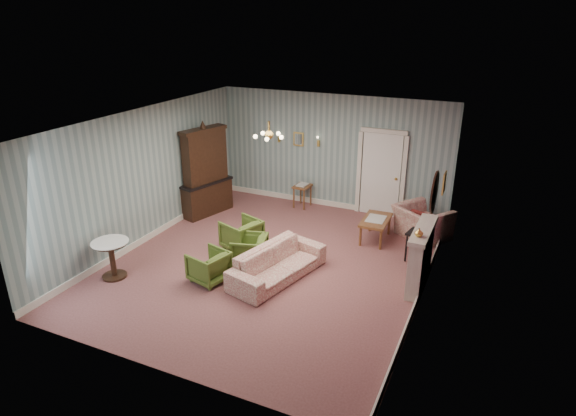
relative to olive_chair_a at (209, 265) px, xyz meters
The scene contains 27 objects.
floor 1.36m from the olive_chair_a, 54.76° to the left, with size 7.00×7.00×0.00m, color #8B5350.
ceiling 2.89m from the olive_chair_a, 54.76° to the left, with size 7.00×7.00×0.00m, color white.
wall_back 4.77m from the olive_chair_a, 80.58° to the left, with size 6.00×6.00×0.00m, color slate.
wall_front 2.78m from the olive_chair_a, 72.63° to the right, with size 6.00×6.00×0.00m, color slate.
wall_left 2.73m from the olive_chair_a, 154.40° to the left, with size 7.00×7.00×0.00m, color slate.
wall_right 4.07m from the olive_chair_a, 15.95° to the left, with size 7.00×7.00×0.00m, color slate.
wall_right_floral 4.05m from the olive_chair_a, 16.01° to the left, with size 7.00×7.00×0.00m, color #B1586D.
door 5.04m from the olive_chair_a, 65.58° to the left, with size 1.12×0.12×2.16m, color white, non-canonical shape.
olive_chair_a is the anchor object (origin of this frame).
olive_chair_b 0.97m from the olive_chair_a, 67.27° to the left, with size 0.65×0.61×0.67m, color #4D6523.
olive_chair_c 1.44m from the olive_chair_a, 94.37° to the left, with size 0.71×0.66×0.73m, color #4D6523.
sofa_chintz 1.29m from the olive_chair_a, 29.71° to the left, with size 2.08×0.61×0.81m, color #9C3F3F.
wingback_chair 4.88m from the olive_chair_a, 47.76° to the left, with size 1.10×0.72×0.96m, color #9C3F3F.
dresser 3.50m from the olive_chair_a, 123.72° to the left, with size 0.48×1.38×2.31m, color black, non-canonical shape.
fireplace 3.92m from the olive_chair_a, 22.16° to the left, with size 0.30×1.40×1.16m, color beige, non-canonical shape.
mantel_vase 3.86m from the olive_chair_a, 16.62° to the left, with size 0.15×0.15×0.15m, color gold.
oval_mirror 4.28m from the olive_chair_a, 21.62° to the left, with size 0.04×0.76×0.84m, color white, non-canonical shape.
framed_print 4.85m from the olive_chair_a, 37.14° to the left, with size 0.04×0.34×0.42m, color gold, non-canonical shape.
coffee_table 3.86m from the olive_chair_a, 52.03° to the left, with size 0.55×1.00×0.51m, color brown, non-canonical shape.
side_table_black 4.18m from the olive_chair_a, 35.37° to the left, with size 0.42×0.42×0.64m, color black, non-canonical shape.
pedestal_table 1.85m from the olive_chair_a, 159.71° to the right, with size 0.69×0.69×0.75m, color black, non-canonical shape.
nesting_table 4.23m from the olive_chair_a, 88.42° to the left, with size 0.38×0.49×0.64m, color brown, non-canonical shape.
gilt_mirror_back 4.74m from the olive_chair_a, 91.78° to the left, with size 0.28×0.06×0.36m, color gold, non-canonical shape.
sconce_left 4.77m from the olive_chair_a, 98.71° to the left, with size 0.16×0.12×0.30m, color gold, non-canonical shape.
sconce_right 4.74m from the olive_chair_a, 84.83° to the left, with size 0.16×0.12×0.30m, color gold, non-canonical shape.
chandelier 2.65m from the olive_chair_a, 54.76° to the left, with size 0.56×0.56×0.36m, color gold, non-canonical shape.
burgundy_cushion 4.74m from the olive_chair_a, 46.99° to the left, with size 0.38×0.10×0.38m, color maroon.
Camera 1 is at (3.96, -7.86, 4.74)m, focal length 30.62 mm.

